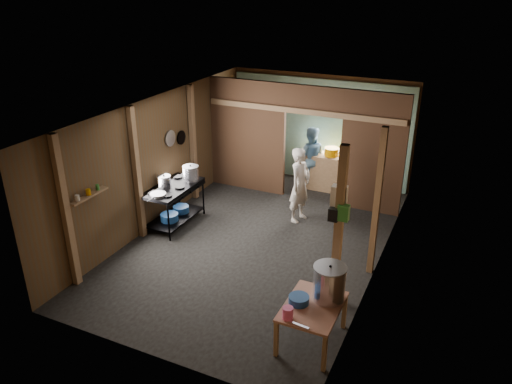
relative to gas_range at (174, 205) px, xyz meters
The scene contains 41 objects.
floor 1.93m from the gas_range, ahead, with size 4.50×7.00×0.00m, color #242424.
ceiling 2.88m from the gas_range, ahead, with size 4.50×7.00×0.00m, color #3C3937.
wall_back 4.17m from the gas_range, 62.50° to the left, with size 4.50×0.00×2.60m, color #453522.
wall_front 3.97m from the gas_range, 60.98° to the right, with size 4.50×0.00×2.60m, color #453522.
wall_left 0.96m from the gas_range, 163.22° to the left, with size 0.00×7.00×2.60m, color #453522.
wall_right 4.22m from the gas_range, ahead, with size 0.00×7.00×2.60m, color #453522.
partition_left 2.54m from the gas_range, 76.50° to the left, with size 1.85×0.10×2.60m, color #412819.
partition_right 4.25m from the gas_range, 33.78° to the left, with size 1.35×0.10×2.60m, color #412819.
partition_header 3.66m from the gas_range, 47.34° to the left, with size 1.30×0.10×0.60m, color #412819.
turquoise_panel 4.10m from the gas_range, 62.11° to the left, with size 4.40×0.06×2.50m, color #84BDB5.
back_counter 3.76m from the gas_range, 54.55° to the left, with size 1.20×0.50×0.85m, color #91704C.
wall_clock 4.37m from the gas_range, 58.76° to the left, with size 0.20×0.20×0.03m, color beige.
post_left_a 2.66m from the gas_range, 96.87° to the right, with size 0.10×0.12×2.60m, color #91704C.
post_left_b 1.16m from the gas_range, 113.55° to the right, with size 0.10×0.12×2.60m, color #91704C.
post_left_c 1.61m from the gas_range, 102.88° to the left, with size 0.10×0.12×2.60m, color #91704C.
post_right 4.16m from the gas_range, ahead, with size 0.10×0.12×2.60m, color #91704C.
post_free 4.01m from the gas_range, 17.67° to the right, with size 0.12×0.12×2.60m, color #91704C.
cross_beam 3.36m from the gas_range, 50.26° to the left, with size 4.40×0.12×0.12m, color #91704C.
pan_lid_big 1.37m from the gas_range, 122.83° to the left, with size 0.34×0.34×0.03m, color gray.
pan_lid_small 1.49m from the gas_range, 109.90° to the left, with size 0.30×0.30×0.03m, color black.
wall_shelf 2.23m from the gas_range, 97.73° to the right, with size 0.14×0.80×0.03m, color #91704C.
jar_white 2.49m from the gas_range, 96.88° to the right, with size 0.07×0.07×0.10m, color beige.
jar_yellow 2.26m from the gas_range, 97.73° to the right, with size 0.08×0.08×0.10m, color #C78000.
jar_green 2.07m from the gas_range, 98.68° to the right, with size 0.06×0.06×0.10m, color #2C7E2D.
bag_white 4.08m from the gas_range, 16.76° to the right, with size 0.22×0.15×0.32m, color beige.
bag_green 4.17m from the gas_range, 18.19° to the right, with size 0.16×0.12×0.24m, color #2C7E2D.
bag_black 4.04m from the gas_range, 19.11° to the right, with size 0.14×0.10×0.20m, color black.
gas_range is the anchor object (origin of this frame).
prep_table 4.32m from the gas_range, 30.77° to the right, with size 0.74×1.02×0.60m, color #AA6C57, non-canonical shape.
stove_pot_large 0.73m from the gas_range, 68.22° to the left, with size 0.33×0.33×0.34m, color silver, non-canonical shape.
stove_pot_med 0.54m from the gas_range, 168.85° to the right, with size 0.27×0.27×0.23m, color silver, non-canonical shape.
frying_pan 0.67m from the gas_range, 90.00° to the right, with size 0.31×0.53×0.07m, color gray, non-canonical shape.
blue_tub_front 0.27m from the gas_range, 90.00° to the right, with size 0.36×0.36×0.15m, color navy.
blue_tub_back 0.30m from the gas_range, 90.00° to the left, with size 0.33×0.33×0.13m, color navy.
stock_pot 4.35m from the gas_range, 27.06° to the right, with size 0.46×0.46×0.54m, color silver, non-canonical shape.
wash_basin 4.17m from the gas_range, 32.41° to the right, with size 0.29×0.29×0.11m, color navy.
pink_bucket 4.37m from the gas_range, 36.69° to the right, with size 0.14×0.14×0.17m, color #ED5491.
knife 4.55m from the gas_range, 36.02° to the right, with size 0.30×0.04×0.01m, color silver.
yellow_tub 3.90m from the gas_range, 52.33° to the left, with size 0.34×0.34×0.19m, color #C78000.
cook 2.60m from the gas_range, 28.90° to the left, with size 0.57×0.38×1.57m, color beige.
worker_back 3.55m from the gas_range, 58.14° to the left, with size 0.73×0.57×1.49m, color slate.
Camera 1 is at (3.44, -7.64, 4.75)m, focal length 34.63 mm.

